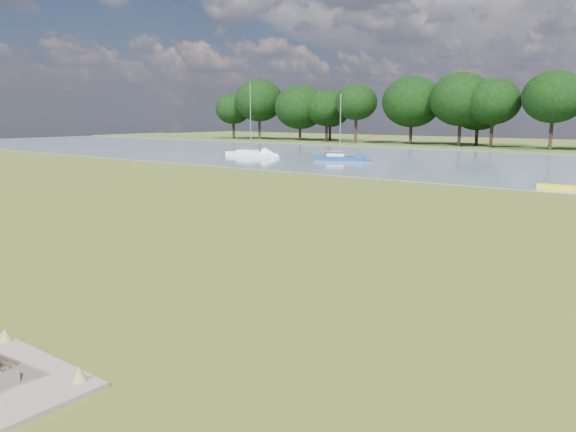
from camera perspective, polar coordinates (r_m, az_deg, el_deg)
The scene contains 5 objects.
ground at distance 21.93m, azimuth 6.30°, elevation -3.43°, with size 220.00×220.00×0.00m, color brown.
river at distance 61.49m, azimuth 27.06°, elevation 4.35°, with size 220.00×40.00×0.10m, color slate.
kayak at distance 43.42m, azimuth 25.83°, elevation 2.67°, with size 2.84×0.66×0.28m, color yellow.
sailboat_0 at distance 63.73m, azimuth 5.23°, elevation 6.04°, with size 5.73×3.69×7.34m.
sailboat_5 at distance 69.93m, azimuth -3.84°, elevation 6.46°, with size 6.96×2.03×8.89m.
Camera 1 is at (10.94, -18.28, 5.19)m, focal length 35.00 mm.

